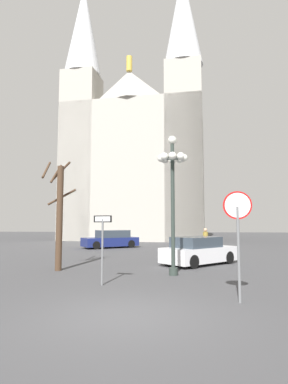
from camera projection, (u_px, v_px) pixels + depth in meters
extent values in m
plane|color=#424244|center=(123.00, 316.00, 7.24)|extent=(120.00, 120.00, 0.00)
cube|color=#ADA89E|center=(138.00, 176.00, 41.22)|extent=(18.10, 14.42, 16.44)
pyramid|color=#ADA89E|center=(129.00, 85.00, 36.98)|extent=(6.07, 2.64, 3.50)
cylinder|color=gold|center=(129.00, 64.00, 37.23)|extent=(0.70, 0.70, 1.80)
cube|color=#ADA89E|center=(81.00, 156.00, 38.49)|extent=(4.59, 4.59, 20.50)
cone|color=silver|center=(83.00, 29.00, 40.05)|extent=(4.57, 4.57, 12.29)
cube|color=#ADA89E|center=(185.00, 151.00, 36.06)|extent=(4.59, 4.59, 20.50)
cone|color=silver|center=(183.00, 17.00, 37.62)|extent=(4.57, 4.57, 12.29)
cylinder|color=slate|center=(239.00, 254.00, 8.50)|extent=(0.08, 0.08, 2.58)
cylinder|color=red|center=(237.00, 205.00, 8.62)|extent=(0.76, 0.22, 0.77)
cylinder|color=white|center=(237.00, 205.00, 8.60)|extent=(0.66, 0.17, 0.68)
cylinder|color=slate|center=(102.00, 252.00, 10.85)|extent=(0.07, 0.07, 2.26)
cube|color=black|center=(103.00, 219.00, 10.96)|extent=(0.67, 0.18, 0.24)
cube|color=white|center=(103.00, 219.00, 10.94)|extent=(0.55, 0.13, 0.17)
cylinder|color=#2D3833|center=(173.00, 208.00, 13.01)|extent=(0.16, 0.16, 5.43)
cylinder|color=#2D3833|center=(173.00, 271.00, 12.76)|extent=(0.36, 0.36, 0.30)
sphere|color=white|center=(172.00, 140.00, 13.28)|extent=(0.35, 0.35, 0.35)
sphere|color=white|center=(184.00, 158.00, 13.17)|extent=(0.32, 0.32, 0.32)
cylinder|color=#2D3833|center=(178.00, 158.00, 13.19)|extent=(0.05, 0.47, 0.05)
sphere|color=white|center=(180.00, 159.00, 13.51)|extent=(0.32, 0.32, 0.32)
cylinder|color=#2D3833|center=(176.00, 159.00, 13.36)|extent=(0.37, 0.37, 0.05)
sphere|color=white|center=(172.00, 160.00, 13.68)|extent=(0.32, 0.32, 0.32)
cylinder|color=#2D3833|center=(172.00, 159.00, 13.44)|extent=(0.47, 0.05, 0.05)
sphere|color=white|center=(165.00, 160.00, 13.57)|extent=(0.32, 0.32, 0.32)
cylinder|color=#2D3833|center=(168.00, 159.00, 13.39)|extent=(0.37, 0.37, 0.05)
sphere|color=white|center=(161.00, 158.00, 13.25)|extent=(0.32, 0.32, 0.32)
cylinder|color=#2D3833|center=(167.00, 158.00, 13.23)|extent=(0.05, 0.47, 0.05)
sphere|color=white|center=(164.00, 157.00, 12.90)|extent=(0.32, 0.32, 0.32)
cylinder|color=#2D3833|center=(168.00, 157.00, 13.05)|extent=(0.37, 0.37, 0.05)
sphere|color=white|center=(172.00, 156.00, 12.74)|extent=(0.32, 0.32, 0.32)
cylinder|color=#2D3833|center=(172.00, 157.00, 12.97)|extent=(0.47, 0.05, 0.05)
sphere|color=white|center=(181.00, 156.00, 12.85)|extent=(0.32, 0.32, 0.32)
cylinder|color=#2D3833|center=(176.00, 157.00, 13.03)|extent=(0.37, 0.37, 0.05)
cylinder|color=#473323|center=(59.00, 218.00, 14.22)|extent=(0.29, 0.29, 4.71)
cylinder|color=#473323|center=(62.00, 170.00, 14.79)|extent=(0.82, 0.27, 0.89)
cylinder|color=#473323|center=(56.00, 174.00, 14.57)|extent=(0.40, 0.64, 0.93)
cylinder|color=#473323|center=(46.00, 170.00, 14.38)|extent=(0.31, 1.34, 0.98)
cylinder|color=#473323|center=(62.00, 197.00, 14.94)|extent=(1.32, 0.37, 0.82)
cube|color=navy|center=(110.00, 242.00, 26.36)|extent=(4.80, 4.06, 0.71)
cube|color=#333D47|center=(113.00, 234.00, 26.53)|extent=(3.03, 2.79, 0.61)
cylinder|color=black|center=(96.00, 245.00, 24.87)|extent=(0.65, 0.54, 0.64)
cylinder|color=black|center=(89.00, 244.00, 26.29)|extent=(0.65, 0.54, 0.64)
cylinder|color=black|center=(131.00, 244.00, 26.38)|extent=(0.65, 0.54, 0.64)
cylinder|color=black|center=(123.00, 243.00, 27.80)|extent=(0.65, 0.54, 0.64)
cube|color=silver|center=(199.00, 254.00, 16.05)|extent=(4.15, 4.12, 0.73)
cube|color=#333D47|center=(196.00, 242.00, 15.98)|extent=(2.75, 2.74, 0.52)
cylinder|color=black|center=(204.00, 255.00, 17.52)|extent=(0.61, 0.60, 0.64)
cylinder|color=black|center=(229.00, 257.00, 16.29)|extent=(0.61, 0.60, 0.64)
cylinder|color=black|center=(169.00, 259.00, 15.77)|extent=(0.61, 0.60, 0.64)
cylinder|color=black|center=(193.00, 262.00, 14.54)|extent=(0.61, 0.60, 0.64)
cylinder|color=#33663F|center=(207.00, 249.00, 19.78)|extent=(0.12, 0.12, 0.88)
cylinder|color=#33663F|center=(204.00, 249.00, 19.76)|extent=(0.12, 0.12, 0.88)
cylinder|color=olive|center=(205.00, 237.00, 19.84)|extent=(0.32, 0.32, 0.66)
sphere|color=tan|center=(205.00, 230.00, 19.89)|extent=(0.24, 0.24, 0.24)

